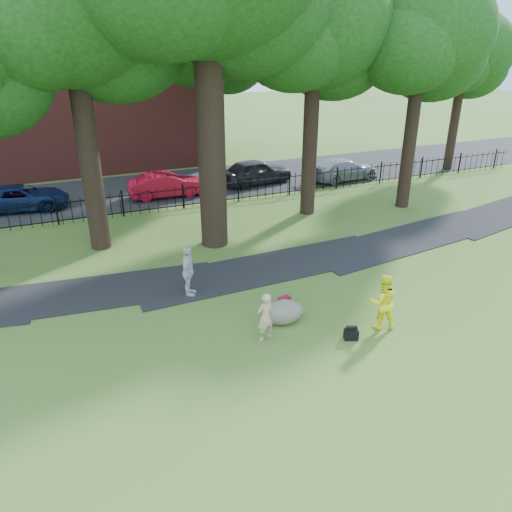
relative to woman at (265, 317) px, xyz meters
name	(u,v)px	position (x,y,z in m)	size (l,w,h in m)	color
ground	(287,325)	(0.95, 0.46, -0.75)	(120.00, 120.00, 0.00)	#426724
footpath	(266,269)	(1.95, 4.36, -0.75)	(36.00, 2.60, 0.03)	black
street	(165,188)	(0.95, 16.46, -0.75)	(80.00, 7.00, 0.02)	black
iron_fence	(183,197)	(0.95, 12.46, -0.15)	(44.00, 0.04, 1.20)	black
brick_building	(66,70)	(-3.05, 24.46, 5.25)	(18.00, 8.00, 12.00)	brown
tree_row	(209,34)	(1.47, 8.86, 7.40)	(26.82, 7.96, 12.42)	black
woman	(265,317)	(0.00, 0.00, 0.00)	(0.55, 0.36, 1.50)	tan
man	(383,302)	(3.49, -0.77, 0.13)	(0.86, 0.67, 1.76)	#FBF515
pedestrian	(188,272)	(-1.30, 3.46, 0.14)	(1.05, 0.44, 1.79)	#BBBBC0
boulder	(284,310)	(0.94, 0.72, -0.39)	(1.25, 0.94, 0.73)	slate
backpack	(351,334)	(2.33, -0.96, -0.60)	(0.41, 0.26, 0.31)	black
red_bag	(284,300)	(1.42, 1.65, -0.62)	(0.38, 0.24, 0.26)	maroon
red_sedan	(166,185)	(0.64, 14.74, -0.09)	(1.40, 4.03, 1.33)	#AC0D25
navy_van	(21,198)	(-6.57, 15.44, -0.13)	(2.06, 4.48, 1.24)	#0D1E44
grey_car	(256,172)	(6.11, 15.20, -0.02)	(1.74, 4.32, 1.47)	black
silver_car	(344,169)	(11.38, 13.96, -0.12)	(1.78, 4.38, 1.27)	gray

